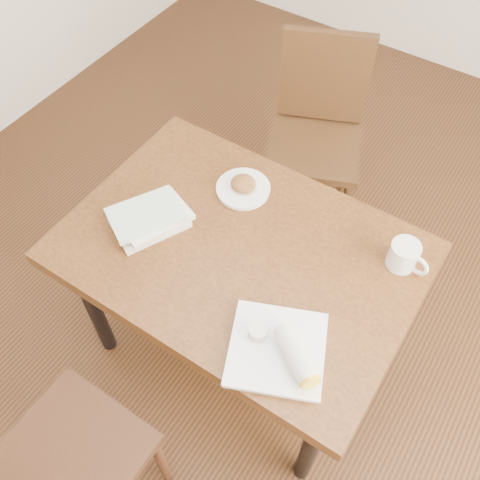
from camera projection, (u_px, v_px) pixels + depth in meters
The scene contains 9 objects.
ground at pixel (240, 345), 2.42m from camera, with size 4.00×5.00×0.01m, color #472814.
room_walls at pixel (240, 1), 1.10m from camera, with size 4.02×5.02×2.80m.
table at pixel (240, 263), 1.88m from camera, with size 1.19×0.84×0.75m.
chair_near at pixel (44, 474), 1.58m from camera, with size 0.42×0.42×0.95m.
chair_far at pixel (318, 124), 2.49m from camera, with size 0.55×0.55×0.95m.
plate_scone at pixel (243, 187), 1.95m from camera, with size 0.20×0.20×0.06m.
coffee_mug at pixel (405, 255), 1.73m from camera, with size 0.14×0.10×0.10m.
plate_burrito at pixel (283, 351), 1.56m from camera, with size 0.37×0.37×0.09m.
book_stack at pixel (150, 219), 1.85m from camera, with size 0.27×0.30×0.07m.
Camera 1 is at (0.58, -0.88, 2.23)m, focal length 40.00 mm.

